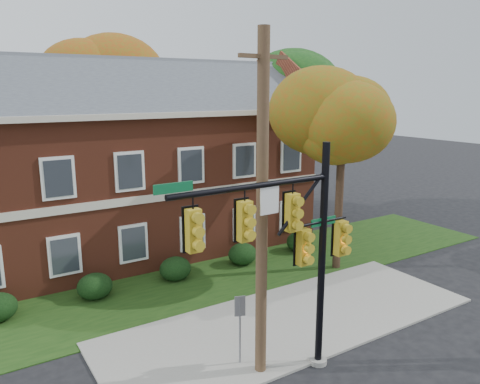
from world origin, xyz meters
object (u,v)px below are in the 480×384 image
apartment_building (129,154)px  tree_right_rear (294,91)px  hedge_far_right (300,242)px  tree_near_right (349,125)px  tree_far_rear (106,79)px  traffic_signal (290,239)px  sign_post (240,319)px  hedge_left (95,286)px  hedge_center (175,269)px  hedge_right (243,254)px  utility_pole (262,210)px

apartment_building → tree_right_rear: (11.31, 0.86, 3.13)m
hedge_far_right → tree_near_right: tree_near_right is taller
apartment_building → tree_far_rear: size_ratio=1.63×
apartment_building → tree_near_right: 10.97m
apartment_building → tree_right_rear: 11.77m
hedge_far_right → traffic_signal: bearing=-131.3°
sign_post → tree_far_rear: bearing=102.3°
tree_far_rear → hedge_left: bearing=-110.3°
hedge_center → tree_near_right: size_ratio=0.16×
hedge_right → tree_right_rear: size_ratio=0.13×
hedge_left → tree_right_rear: 17.74m
utility_pole → apartment_building: bearing=85.1°
tree_right_rear → hedge_left: bearing=-157.6°
hedge_left → hedge_center: (3.50, 0.00, 0.00)m
traffic_signal → sign_post: 3.08m
hedge_center → utility_pole: 8.85m
hedge_left → tree_near_right: size_ratio=0.16×
hedge_center → tree_near_right: (7.22, -2.83, 6.14)m
apartment_building → hedge_center: apartment_building is taller
traffic_signal → sign_post: size_ratio=3.02×
hedge_right → sign_post: bearing=-123.1°
apartment_building → hedge_right: bearing=-56.3°
hedge_right → utility_pole: bearing=-119.1°
apartment_building → utility_pole: utility_pole is taller
tree_right_rear → apartment_building: bearing=-175.7°
utility_pole → hedge_right: bearing=59.3°
hedge_left → tree_far_rear: (4.84, 13.09, 8.32)m
hedge_center → hedge_right: (3.50, 0.00, 0.00)m
tree_right_rear → utility_pole: 18.54m
traffic_signal → utility_pole: 1.10m
utility_pole → sign_post: utility_pole is taller
tree_far_rear → sign_post: 21.51m
hedge_center → traffic_signal: 9.01m
hedge_left → hedge_far_right: (10.50, 0.00, 0.00)m
tree_far_rear → utility_pole: bearing=-95.7°
tree_right_rear → tree_near_right: bearing=-114.6°
apartment_building → utility_pole: (-0.74, -12.87, -0.02)m
tree_near_right → tree_far_rear: bearing=110.3°
hedge_right → tree_near_right: 7.72m
tree_right_rear → tree_far_rear: bearing=145.0°
hedge_center → traffic_signal: (-0.22, -8.22, 3.69)m
hedge_center → hedge_far_right: size_ratio=1.00×
tree_right_rear → traffic_signal: size_ratio=1.56×
traffic_signal → utility_pole: (-0.52, 0.61, 0.75)m
tree_near_right → utility_pole: (-7.96, -4.78, -1.70)m
apartment_building → tree_far_rear: 8.84m
hedge_right → hedge_far_right: 3.50m
tree_near_right → hedge_center: bearing=158.6°
sign_post → hedge_center: bearing=100.5°
sign_post → hedge_far_right: bearing=60.1°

